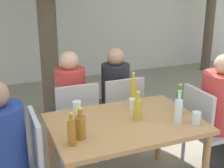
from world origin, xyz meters
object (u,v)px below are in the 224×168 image
object	(u,v)px
patio_chair_1	(206,126)
patio_chair_2	(75,118)
drinking_glass_1	(196,118)
patio_chair_0	(23,164)
drinking_glass_2	(132,104)
oil_cruet_5	(138,109)
dining_table_front	(125,130)
person_seated_3	(112,102)
drinking_glass_0	(77,107)
patio_chair_3	(120,110)
water_bottle_2	(178,111)
amber_bottle_0	(80,127)
oil_cruet_1	(133,91)
green_bottle_3	(179,102)
person_seated_1	(224,119)
amber_bottle_4	(72,133)
person_seated_2	(69,109)

from	to	relation	value
patio_chair_1	patio_chair_2	xyz separation A→B (m)	(-1.14, 0.68, 0.00)
patio_chair_1	drinking_glass_1	world-z (taller)	patio_chair_1
patio_chair_0	drinking_glass_2	size ratio (longest dim) A/B	8.39
patio_chair_2	oil_cruet_5	size ratio (longest dim) A/B	3.47
dining_table_front	person_seated_3	distance (m)	0.97
dining_table_front	drinking_glass_0	xyz separation A→B (m)	(-0.33, 0.36, 0.14)
patio_chair_1	patio_chair_3	xyz separation A→B (m)	(-0.62, 0.68, 0.00)
patio_chair_0	water_bottle_2	distance (m)	1.34
amber_bottle_0	oil_cruet_5	bearing A→B (deg)	13.85
amber_bottle_0	oil_cruet_1	size ratio (longest dim) A/B	0.83
drinking_glass_1	oil_cruet_1	bearing A→B (deg)	111.77
amber_bottle_0	drinking_glass_0	world-z (taller)	amber_bottle_0
water_bottle_2	green_bottle_3	xyz separation A→B (m)	(0.13, 0.17, -0.01)
amber_bottle_0	water_bottle_2	distance (m)	0.85
person_seated_3	water_bottle_2	distance (m)	1.18
oil_cruet_5	drinking_glass_2	bearing A→B (deg)	76.27
water_bottle_2	person_seated_1	bearing A→B (deg)	15.99
person_seated_1	water_bottle_2	distance (m)	0.79
patio_chair_0	person_seated_3	world-z (taller)	person_seated_3
drinking_glass_0	patio_chair_3	bearing A→B (deg)	28.61
oil_cruet_1	person_seated_3	bearing A→B (deg)	90.45
person_seated_3	oil_cruet_5	size ratio (longest dim) A/B	4.55
water_bottle_2	drinking_glass_0	xyz separation A→B (m)	(-0.73, 0.57, -0.07)
amber_bottle_0	drinking_glass_0	xyz separation A→B (m)	(0.12, 0.51, -0.05)
person_seated_1	amber_bottle_0	size ratio (longest dim) A/B	4.80
dining_table_front	amber_bottle_4	xyz separation A→B (m)	(-0.53, -0.22, 0.19)
patio_chair_3	oil_cruet_5	world-z (taller)	oil_cruet_5
amber_bottle_4	oil_cruet_5	xyz separation A→B (m)	(0.65, 0.21, 0.00)
oil_cruet_5	patio_chair_2	bearing A→B (deg)	118.40
oil_cruet_1	green_bottle_3	xyz separation A→B (m)	(0.26, -0.41, -0.01)
patio_chair_1	amber_bottle_4	distance (m)	1.47
amber_bottle_0	oil_cruet_1	distance (m)	0.89
drinking_glass_1	drinking_glass_2	size ratio (longest dim) A/B	1.04
amber_bottle_4	oil_cruet_5	world-z (taller)	oil_cruet_5
patio_chair_1	water_bottle_2	distance (m)	0.62
patio_chair_0	amber_bottle_0	xyz separation A→B (m)	(0.44, -0.15, 0.31)
patio_chair_1	person_seated_2	world-z (taller)	person_seated_2
patio_chair_1	person_seated_1	bearing A→B (deg)	-90.00
oil_cruet_1	water_bottle_2	bearing A→B (deg)	-76.88
water_bottle_2	drinking_glass_2	size ratio (longest dim) A/B	2.73
dining_table_front	person_seated_1	distance (m)	1.11
patio_chair_0	patio_chair_1	distance (m)	1.76
person_seated_1	person_seated_2	distance (m)	1.65
amber_bottle_4	green_bottle_3	bearing A→B (deg)	10.23
amber_bottle_0	green_bottle_3	world-z (taller)	green_bottle_3
person_seated_2	green_bottle_3	size ratio (longest dim) A/B	4.24
patio_chair_1	person_seated_2	bearing A→B (deg)	51.05
oil_cruet_5	drinking_glass_1	world-z (taller)	oil_cruet_5
person_seated_1	drinking_glass_1	xyz separation A→B (m)	(-0.58, -0.28, 0.23)
oil_cruet_1	person_seated_1	bearing A→B (deg)	-24.46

